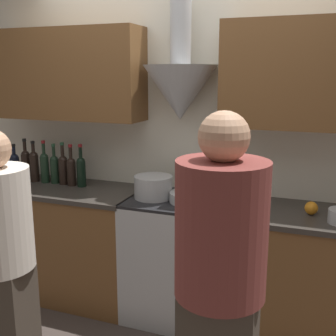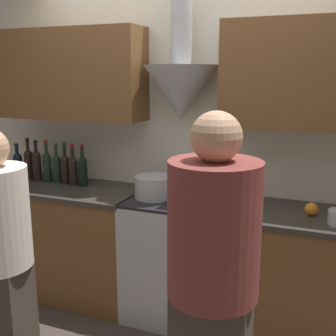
{
  "view_description": "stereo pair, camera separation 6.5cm",
  "coord_description": "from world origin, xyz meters",
  "px_view_note": "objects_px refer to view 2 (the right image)",
  "views": [
    {
      "loc": [
        1.0,
        -2.41,
        1.81
      ],
      "look_at": [
        0.0,
        0.25,
        1.17
      ],
      "focal_mm": 45.0,
      "sensor_mm": 36.0,
      "label": 1
    },
    {
      "loc": [
        1.06,
        -2.38,
        1.81
      ],
      "look_at": [
        0.0,
        0.25,
        1.17
      ],
      "focal_mm": 45.0,
      "sensor_mm": 36.0,
      "label": 2
    }
  ],
  "objects_px": {
    "stove_range": "(173,257)",
    "person_foreground_right": "(212,297)",
    "wine_bottle_0": "(18,164)",
    "orange_fruit": "(311,209)",
    "wine_bottle_2": "(37,164)",
    "wine_bottle_5": "(65,167)",
    "wine_bottle_3": "(47,165)",
    "mixing_bowl": "(190,197)",
    "wine_bottle_1": "(29,163)",
    "wine_bottle_4": "(57,167)",
    "stock_pot": "(154,187)",
    "wine_bottle_7": "(83,169)",
    "wine_bottle_6": "(73,169)"
  },
  "relations": [
    {
      "from": "stove_range",
      "to": "wine_bottle_6",
      "type": "height_order",
      "value": "wine_bottle_6"
    },
    {
      "from": "wine_bottle_0",
      "to": "mixing_bowl",
      "type": "xyz_separation_m",
      "value": [
        1.61,
        -0.11,
        -0.09
      ]
    },
    {
      "from": "wine_bottle_3",
      "to": "mixing_bowl",
      "type": "distance_m",
      "value": 1.31
    },
    {
      "from": "stove_range",
      "to": "person_foreground_right",
      "type": "height_order",
      "value": "person_foreground_right"
    },
    {
      "from": "wine_bottle_5",
      "to": "stock_pot",
      "type": "relative_size",
      "value": 1.25
    },
    {
      "from": "wine_bottle_2",
      "to": "wine_bottle_4",
      "type": "height_order",
      "value": "wine_bottle_2"
    },
    {
      "from": "wine_bottle_1",
      "to": "wine_bottle_2",
      "type": "relative_size",
      "value": 1.03
    },
    {
      "from": "wine_bottle_4",
      "to": "person_foreground_right",
      "type": "bearing_deg",
      "value": -37.35
    },
    {
      "from": "wine_bottle_0",
      "to": "wine_bottle_2",
      "type": "bearing_deg",
      "value": -1.25
    },
    {
      "from": "wine_bottle_2",
      "to": "wine_bottle_7",
      "type": "distance_m",
      "value": 0.46
    },
    {
      "from": "wine_bottle_7",
      "to": "stock_pot",
      "type": "distance_m",
      "value": 0.67
    },
    {
      "from": "wine_bottle_1",
      "to": "wine_bottle_6",
      "type": "xyz_separation_m",
      "value": [
        0.47,
        -0.02,
        -0.01
      ]
    },
    {
      "from": "wine_bottle_1",
      "to": "wine_bottle_6",
      "type": "relative_size",
      "value": 1.05
    },
    {
      "from": "wine_bottle_7",
      "to": "mixing_bowl",
      "type": "bearing_deg",
      "value": -5.78
    },
    {
      "from": "stove_range",
      "to": "wine_bottle_6",
      "type": "distance_m",
      "value": 1.07
    },
    {
      "from": "wine_bottle_1",
      "to": "wine_bottle_4",
      "type": "xyz_separation_m",
      "value": [
        0.29,
        -0.01,
        -0.01
      ]
    },
    {
      "from": "wine_bottle_0",
      "to": "stock_pot",
      "type": "bearing_deg",
      "value": -4.33
    },
    {
      "from": "stock_pot",
      "to": "person_foreground_right",
      "type": "xyz_separation_m",
      "value": [
        0.79,
        -1.2,
        -0.08
      ]
    },
    {
      "from": "person_foreground_right",
      "to": "wine_bottle_2",
      "type": "bearing_deg",
      "value": 145.75
    },
    {
      "from": "wine_bottle_6",
      "to": "person_foreground_right",
      "type": "distance_m",
      "value": 2.02
    },
    {
      "from": "wine_bottle_5",
      "to": "stock_pot",
      "type": "distance_m",
      "value": 0.85
    },
    {
      "from": "wine_bottle_1",
      "to": "wine_bottle_4",
      "type": "distance_m",
      "value": 0.29
    },
    {
      "from": "stock_pot",
      "to": "orange_fruit",
      "type": "distance_m",
      "value": 1.1
    },
    {
      "from": "wine_bottle_6",
      "to": "mixing_bowl",
      "type": "distance_m",
      "value": 1.05
    },
    {
      "from": "wine_bottle_0",
      "to": "wine_bottle_7",
      "type": "bearing_deg",
      "value": -1.01
    },
    {
      "from": "stove_range",
      "to": "wine_bottle_5",
      "type": "xyz_separation_m",
      "value": [
        -0.98,
        0.08,
        0.59
      ]
    },
    {
      "from": "wine_bottle_7",
      "to": "wine_bottle_1",
      "type": "bearing_deg",
      "value": 177.6
    },
    {
      "from": "wine_bottle_3",
      "to": "stock_pot",
      "type": "distance_m",
      "value": 1.02
    },
    {
      "from": "wine_bottle_4",
      "to": "person_foreground_right",
      "type": "relative_size",
      "value": 0.2
    },
    {
      "from": "wine_bottle_5",
      "to": "wine_bottle_7",
      "type": "xyz_separation_m",
      "value": [
        0.18,
        -0.01,
        0.0
      ]
    },
    {
      "from": "wine_bottle_0",
      "to": "orange_fruit",
      "type": "relative_size",
      "value": 3.61
    },
    {
      "from": "wine_bottle_1",
      "to": "wine_bottle_2",
      "type": "xyz_separation_m",
      "value": [
        0.1,
        -0.02,
        -0.0
      ]
    },
    {
      "from": "wine_bottle_4",
      "to": "wine_bottle_2",
      "type": "bearing_deg",
      "value": -178.0
    },
    {
      "from": "wine_bottle_6",
      "to": "person_foreground_right",
      "type": "relative_size",
      "value": 0.2
    },
    {
      "from": "wine_bottle_6",
      "to": "mixing_bowl",
      "type": "bearing_deg",
      "value": -5.23
    },
    {
      "from": "wine_bottle_5",
      "to": "orange_fruit",
      "type": "relative_size",
      "value": 4.11
    },
    {
      "from": "wine_bottle_3",
      "to": "person_foreground_right",
      "type": "distance_m",
      "value": 2.23
    },
    {
      "from": "wine_bottle_7",
      "to": "stock_pot",
      "type": "bearing_deg",
      "value": -7.66
    },
    {
      "from": "wine_bottle_6",
      "to": "person_foreground_right",
      "type": "height_order",
      "value": "person_foreground_right"
    },
    {
      "from": "stock_pot",
      "to": "wine_bottle_3",
      "type": "bearing_deg",
      "value": 174.68
    },
    {
      "from": "wine_bottle_2",
      "to": "person_foreground_right",
      "type": "height_order",
      "value": "person_foreground_right"
    },
    {
      "from": "wine_bottle_6",
      "to": "wine_bottle_7",
      "type": "height_order",
      "value": "wine_bottle_7"
    },
    {
      "from": "orange_fruit",
      "to": "mixing_bowl",
      "type": "bearing_deg",
      "value": -178.73
    },
    {
      "from": "wine_bottle_2",
      "to": "wine_bottle_7",
      "type": "height_order",
      "value": "same"
    },
    {
      "from": "wine_bottle_7",
      "to": "mixing_bowl",
      "type": "height_order",
      "value": "wine_bottle_7"
    },
    {
      "from": "stock_pot",
      "to": "wine_bottle_0",
      "type": "bearing_deg",
      "value": 175.67
    },
    {
      "from": "stove_range",
      "to": "mixing_bowl",
      "type": "xyz_separation_m",
      "value": [
        0.14,
        -0.03,
        0.49
      ]
    },
    {
      "from": "wine_bottle_2",
      "to": "wine_bottle_5",
      "type": "height_order",
      "value": "wine_bottle_5"
    },
    {
      "from": "wine_bottle_5",
      "to": "wine_bottle_7",
      "type": "distance_m",
      "value": 0.18
    },
    {
      "from": "wine_bottle_5",
      "to": "wine_bottle_7",
      "type": "relative_size",
      "value": 1.01
    }
  ]
}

